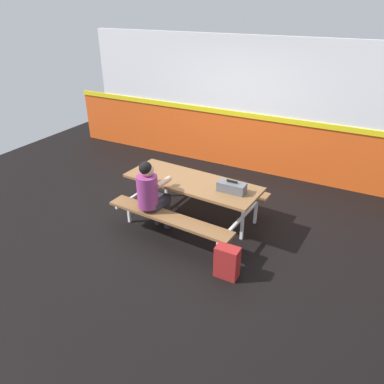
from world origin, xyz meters
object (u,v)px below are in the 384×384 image
Objects in this scene: student_nearer at (151,192)px; backpack_dark at (227,262)px; toolbox_grey at (232,187)px; picnic_table_main at (192,190)px.

backpack_dark is (1.37, -0.37, -0.49)m from student_nearer.
toolbox_grey is 0.91× the size of backpack_dark.
student_nearer is 2.74× the size of backpack_dark.
picnic_table_main reaches higher than backpack_dark.
picnic_table_main is at bearing 176.40° from toolbox_grey.
student_nearer is 3.02× the size of toolbox_grey.
picnic_table_main is 0.67m from student_nearer.
picnic_table_main is 0.70m from toolbox_grey.
toolbox_grey reaches higher than backpack_dark.
student_nearer is (-0.38, -0.53, 0.13)m from picnic_table_main.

